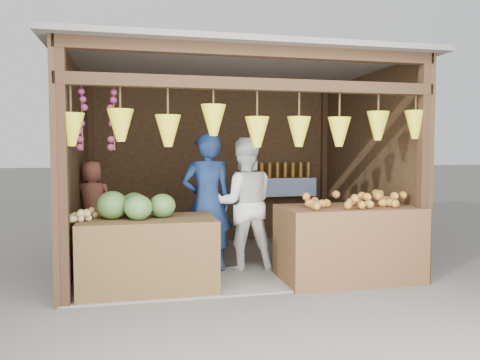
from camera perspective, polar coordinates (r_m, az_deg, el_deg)
name	(u,v)px	position (r m, az deg, el deg)	size (l,w,h in m)	color
ground	(231,262)	(6.47, -1.10, -9.99)	(80.00, 80.00, 0.00)	#514F49
stall_structure	(229,140)	(6.24, -1.34, 4.94)	(4.30, 3.30, 2.66)	slate
back_shelf	(278,190)	(7.82, 4.60, -1.17)	(1.25, 0.32, 1.32)	#382314
counter_left	(148,254)	(5.25, -11.10, -8.84)	(1.44, 0.85, 0.79)	#4A3118
counter_right	(348,243)	(5.69, 13.04, -7.49)	(1.59, 0.85, 0.87)	#4D3219
stool	(94,254)	(6.52, -17.38, -8.60)	(0.34, 0.34, 0.32)	black
man_standing	(207,203)	(5.83, -4.05, -2.79)	(0.64, 0.42, 1.74)	#14264D
woman_standing	(244,204)	(5.95, 0.49, -2.92)	(0.82, 0.64, 1.69)	silver
vendor_seated	(93,201)	(6.42, -17.50, -2.51)	(0.53, 0.34, 1.07)	brown
melon_pile	(138,203)	(5.20, -12.35, -2.79)	(1.00, 0.50, 0.32)	#124412
tanfruit_pile	(83,214)	(5.18, -18.63, -3.97)	(0.34, 0.40, 0.13)	tan
mango_pile	(356,197)	(5.62, 13.93, -2.03)	(1.40, 0.64, 0.22)	red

